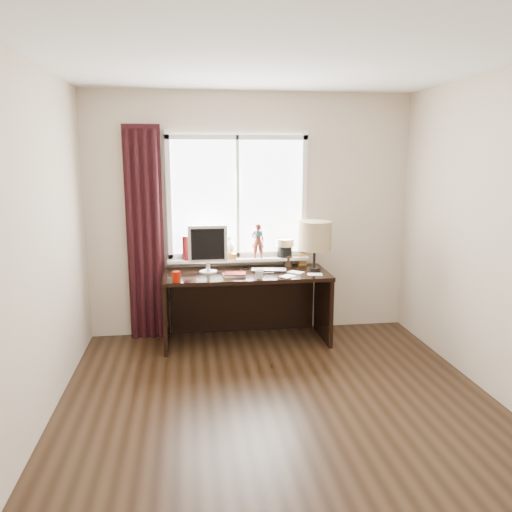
{
  "coord_description": "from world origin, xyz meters",
  "views": [
    {
      "loc": [
        -0.68,
        -3.35,
        1.94
      ],
      "look_at": [
        -0.05,
        1.25,
        1.0
      ],
      "focal_mm": 35.0,
      "sensor_mm": 36.0,
      "label": 1
    }
  ],
  "objects": [
    {
      "name": "ceiling",
      "position": [
        0.0,
        0.0,
        2.6
      ],
      "size": [
        3.5,
        4.0,
        0.0
      ],
      "primitive_type": "cube",
      "color": "white",
      "rests_on": "wall_back"
    },
    {
      "name": "desk_cables",
      "position": [
        0.04,
        1.71,
        0.75
      ],
      "size": [
        0.29,
        0.37,
        0.01
      ],
      "color": "black",
      "rests_on": "desk"
    },
    {
      "name": "curtain",
      "position": [
        -1.13,
        1.91,
        1.12
      ],
      "size": [
        0.38,
        0.09,
        2.25
      ],
      "color": "black",
      "rests_on": "floor"
    },
    {
      "name": "red_cup",
      "position": [
        -0.81,
        1.33,
        0.8
      ],
      "size": [
        0.08,
        0.08,
        0.1
      ],
      "primitive_type": "cylinder",
      "color": "#860E00",
      "rests_on": "desk"
    },
    {
      "name": "notebook_stack",
      "position": [
        -0.23,
        1.5,
        0.77
      ],
      "size": [
        0.24,
        0.18,
        0.03
      ],
      "color": "beige",
      "rests_on": "desk"
    },
    {
      "name": "mug",
      "position": [
        -0.0,
        1.36,
        0.8
      ],
      "size": [
        0.12,
        0.13,
        0.1
      ],
      "primitive_type": "imported",
      "rotation": [
        0.0,
        0.0,
        1.05
      ],
      "color": "white",
      "rests_on": "desk"
    },
    {
      "name": "wall_left",
      "position": [
        -1.75,
        0.0,
        1.3
      ],
      "size": [
        0.0,
        4.0,
        2.6
      ],
      "primitive_type": "cube",
      "rotation": [
        1.57,
        0.0,
        1.57
      ],
      "color": "beige",
      "rests_on": "ground"
    },
    {
      "name": "brush_holder",
      "position": [
        0.38,
        1.86,
        0.81
      ],
      "size": [
        0.09,
        0.09,
        0.25
      ],
      "color": "black",
      "rests_on": "desk"
    },
    {
      "name": "window",
      "position": [
        -0.14,
        1.95,
        1.3
      ],
      "size": [
        1.52,
        0.2,
        1.4
      ],
      "color": "white",
      "rests_on": "ground"
    },
    {
      "name": "table_lamp",
      "position": [
        0.62,
        1.64,
        1.11
      ],
      "size": [
        0.35,
        0.35,
        0.52
      ],
      "color": "black",
      "rests_on": "desk"
    },
    {
      "name": "wall_back",
      "position": [
        0.0,
        2.0,
        1.3
      ],
      "size": [
        3.5,
        0.0,
        2.6
      ],
      "primitive_type": "cube",
      "rotation": [
        1.57,
        0.0,
        0.0
      ],
      "color": "beige",
      "rests_on": "ground"
    },
    {
      "name": "loose_papers",
      "position": [
        0.43,
        1.48,
        0.75
      ],
      "size": [
        0.47,
        0.34,
        0.0
      ],
      "color": "white",
      "rests_on": "desk"
    },
    {
      "name": "desk",
      "position": [
        -0.1,
        1.73,
        0.51
      ],
      "size": [
        1.7,
        0.7,
        0.75
      ],
      "color": "black",
      "rests_on": "floor"
    },
    {
      "name": "floor",
      "position": [
        0.0,
        0.0,
        0.0
      ],
      "size": [
        3.5,
        4.0,
        0.0
      ],
      "primitive_type": "cube",
      "color": "#322114",
      "rests_on": "ground"
    },
    {
      "name": "wall_front",
      "position": [
        0.0,
        -2.0,
        1.3
      ],
      "size": [
        3.5,
        0.0,
        2.6
      ],
      "primitive_type": "cube",
      "rotation": [
        1.57,
        0.0,
        0.0
      ],
      "color": "beige",
      "rests_on": "ground"
    },
    {
      "name": "monitor",
      "position": [
        -0.49,
        1.69,
        1.03
      ],
      "size": [
        0.4,
        0.18,
        0.49
      ],
      "color": "beige",
      "rests_on": "desk"
    },
    {
      "name": "laptop",
      "position": [
        0.14,
        1.65,
        0.76
      ],
      "size": [
        0.4,
        0.29,
        0.03
      ],
      "primitive_type": "imported",
      "rotation": [
        0.0,
        0.0,
        -0.18
      ],
      "color": "silver",
      "rests_on": "desk"
    },
    {
      "name": "icon_frame",
      "position": [
        0.55,
        1.89,
        0.81
      ],
      "size": [
        0.1,
        0.04,
        0.13
      ],
      "color": "gold",
      "rests_on": "desk"
    }
  ]
}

